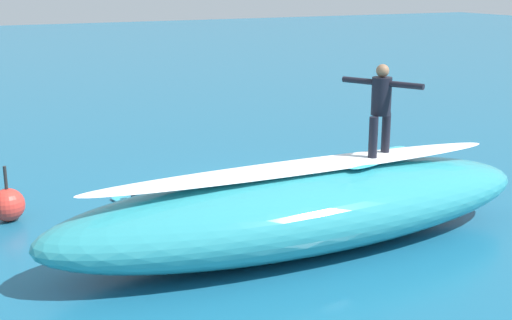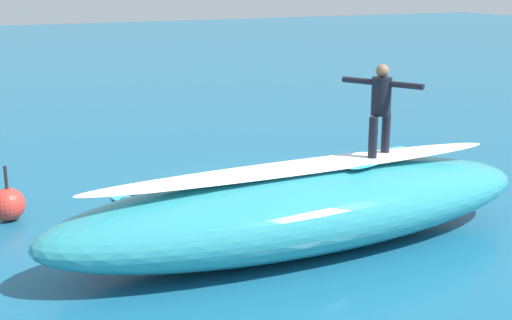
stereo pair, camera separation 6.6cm
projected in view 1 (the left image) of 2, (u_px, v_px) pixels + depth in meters
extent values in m
plane|color=#196084|center=(257.00, 199.00, 15.39)|extent=(120.00, 120.00, 0.00)
ellipsoid|color=teal|center=(303.00, 208.00, 12.52)|extent=(9.50, 2.67, 1.47)
ellipsoid|color=white|center=(304.00, 166.00, 12.32)|extent=(8.06, 0.96, 0.08)
ellipsoid|color=#33B2D1|center=(379.00, 157.00, 12.99)|extent=(2.11, 1.42, 0.06)
cylinder|color=black|center=(373.00, 138.00, 12.69)|extent=(0.16, 0.16, 0.76)
cylinder|color=black|center=(386.00, 133.00, 13.09)|extent=(0.16, 0.16, 0.76)
cylinder|color=black|center=(381.00, 96.00, 12.70)|extent=(0.49, 0.49, 0.69)
sphere|color=#936B4C|center=(383.00, 71.00, 12.59)|extent=(0.24, 0.24, 0.24)
cylinder|color=black|center=(407.00, 85.00, 12.36)|extent=(0.38, 0.60, 0.11)
cylinder|color=black|center=(358.00, 81.00, 12.92)|extent=(0.38, 0.60, 0.11)
ellipsoid|color=#33B2D1|center=(149.00, 204.00, 14.91)|extent=(1.60, 2.01, 0.09)
cylinder|color=black|center=(149.00, 196.00, 14.87)|extent=(0.64, 0.77, 0.27)
sphere|color=tan|center=(132.00, 191.00, 15.08)|extent=(0.19, 0.19, 0.19)
cylinder|color=black|center=(178.00, 204.00, 14.62)|extent=(0.45, 0.59, 0.12)
cylinder|color=black|center=(173.00, 206.00, 14.49)|extent=(0.45, 0.59, 0.12)
sphere|color=red|center=(8.00, 205.00, 13.98)|extent=(0.67, 0.67, 0.67)
cylinder|color=#262626|center=(5.00, 178.00, 13.84)|extent=(0.07, 0.07, 0.47)
ellipsoid|color=white|center=(289.00, 169.00, 17.64)|extent=(1.25, 1.22, 0.11)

